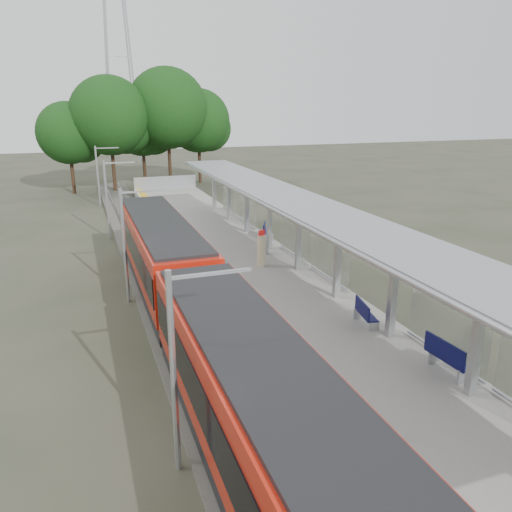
{
  "coord_description": "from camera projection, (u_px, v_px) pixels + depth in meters",
  "views": [
    {
      "loc": [
        -8.02,
        -3.75,
        9.04
      ],
      "look_at": [
        -0.66,
        16.83,
        2.3
      ],
      "focal_mm": 35.0,
      "sensor_mm": 36.0,
      "label": 1
    }
  ],
  "objects": [
    {
      "name": "canopy",
      "position": [
        308.0,
        215.0,
        22.46
      ],
      "size": [
        3.27,
        38.0,
        3.66
      ],
      "color": "#9EA0A5",
      "rests_on": "platform"
    },
    {
      "name": "platform",
      "position": [
        248.0,
        271.0,
        26.47
      ],
      "size": [
        6.0,
        50.0,
        1.0
      ],
      "primitive_type": "cube",
      "color": "gray",
      "rests_on": "ground"
    },
    {
      "name": "bench_far",
      "position": [
        266.0,
        230.0,
        30.77
      ],
      "size": [
        0.98,
        1.45,
        0.96
      ],
      "rotation": [
        0.0,
        0.0,
        -0.42
      ],
      "color": "#0E1046",
      "rests_on": "platform"
    },
    {
      "name": "tactile_strip",
      "position": [
        200.0,
        267.0,
        25.5
      ],
      "size": [
        0.6,
        50.0,
        0.02
      ],
      "primitive_type": "cube",
      "color": "yellow",
      "rests_on": "platform"
    },
    {
      "name": "info_pillar_far",
      "position": [
        262.0,
        250.0,
        25.42
      ],
      "size": [
        0.43,
        0.43,
        1.89
      ],
      "rotation": [
        0.0,
        0.0,
        0.3
      ],
      "color": "beige",
      "rests_on": "platform"
    },
    {
      "name": "bench_mid",
      "position": [
        364.0,
        312.0,
        18.69
      ],
      "size": [
        0.7,
        1.47,
        0.96
      ],
      "rotation": [
        0.0,
        0.0,
        -0.19
      ],
      "color": "#0E1046",
      "rests_on": "platform"
    },
    {
      "name": "train",
      "position": [
        193.0,
        303.0,
        18.18
      ],
      "size": [
        2.74,
        27.6,
        3.62
      ],
      "color": "black",
      "rests_on": "ground"
    },
    {
      "name": "pylon",
      "position": [
        116.0,
        27.0,
        68.39
      ],
      "size": [
        8.0,
        4.0,
        38.0
      ],
      "primitive_type": null,
      "color": "#9EA0A5",
      "rests_on": "ground"
    },
    {
      "name": "bench_near",
      "position": [
        447.0,
        356.0,
        15.29
      ],
      "size": [
        0.61,
        1.67,
        1.12
      ],
      "rotation": [
        0.0,
        0.0,
        0.07
      ],
      "color": "#0E1046",
      "rests_on": "platform"
    },
    {
      "name": "catenary_masts",
      "position": [
        126.0,
        242.0,
        22.86
      ],
      "size": [
        2.08,
        48.16,
        5.4
      ],
      "color": "#9EA0A5",
      "rests_on": "ground"
    },
    {
      "name": "litter_bin",
      "position": [
        265.0,
        247.0,
        27.61
      ],
      "size": [
        0.47,
        0.47,
        0.81
      ],
      "primitive_type": "cylinder",
      "rotation": [
        0.0,
        0.0,
        -0.19
      ],
      "color": "#9EA0A5",
      "rests_on": "platform"
    },
    {
      "name": "trackbed",
      "position": [
        163.0,
        287.0,
        25.13
      ],
      "size": [
        3.0,
        70.0,
        0.24
      ],
      "primitive_type": "cube",
      "color": "#59544C",
      "rests_on": "ground"
    },
    {
      "name": "tree_cluster",
      "position": [
        145.0,
        118.0,
        53.0
      ],
      "size": [
        20.74,
        11.28,
        12.75
      ],
      "color": "#382316",
      "rests_on": "ground"
    },
    {
      "name": "end_fence",
      "position": [
        165.0,
        182.0,
        48.59
      ],
      "size": [
        6.0,
        0.1,
        1.2
      ],
      "primitive_type": "cube",
      "color": "#9EA0A5",
      "rests_on": "platform"
    }
  ]
}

